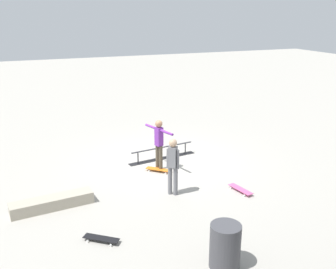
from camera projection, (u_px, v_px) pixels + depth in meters
The scene contains 9 objects.
ground_plane at pixel (163, 162), 12.76m from camera, with size 60.00×60.00×0.00m, color #ADA89E.
grind_rail at pixel (162, 153), 12.98m from camera, with size 2.43×0.57×0.42m.
skate_ledge at pixel (52, 203), 9.72m from camera, with size 2.03×0.44×0.30m, color #B2A893.
skater_main at pixel (159, 142), 11.79m from camera, with size 0.45×1.27×1.62m.
skateboard_main at pixel (159, 169), 11.95m from camera, with size 0.72×0.69×0.09m.
bystander_grey_shirt at pixel (173, 164), 10.24m from camera, with size 0.31×0.29×1.58m.
loose_skateboard_black at pixel (101, 238), 8.34m from camera, with size 0.75×0.65×0.09m.
loose_skateboard_pink at pixel (240, 189), 10.63m from camera, with size 0.37×0.82×0.09m.
trash_bin at pixel (225, 246), 7.43m from camera, with size 0.60×0.60×0.90m, color #47474C.
Camera 1 is at (4.28, 11.07, 4.77)m, focal length 41.40 mm.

